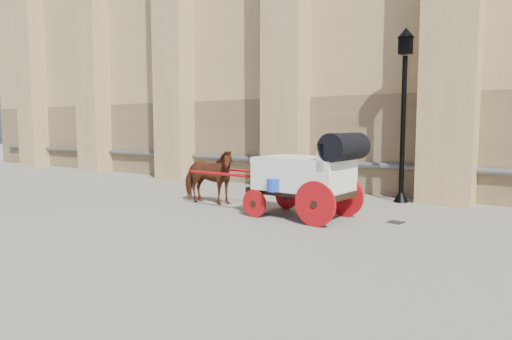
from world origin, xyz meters
The scene contains 6 objects.
ground centered at (0.00, 0.00, 0.00)m, with size 90.00×90.00×0.00m, color slate.
horse centered at (-1.24, -0.03, 0.73)m, with size 0.79×1.73×1.46m, color #602E1A.
carriage centered at (1.91, -0.22, 1.05)m, with size 4.48×1.61×1.94m.
street_lamp centered at (2.95, 3.14, 2.49)m, with size 0.44×0.44×4.66m.
drain_grate_near centered at (0.67, -0.41, 0.01)m, with size 0.32×0.32×0.01m, color black.
drain_grate_far centered at (3.68, 0.45, 0.01)m, with size 0.32×0.32×0.01m, color black.
Camera 1 is at (6.67, -9.24, 2.10)m, focal length 32.00 mm.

